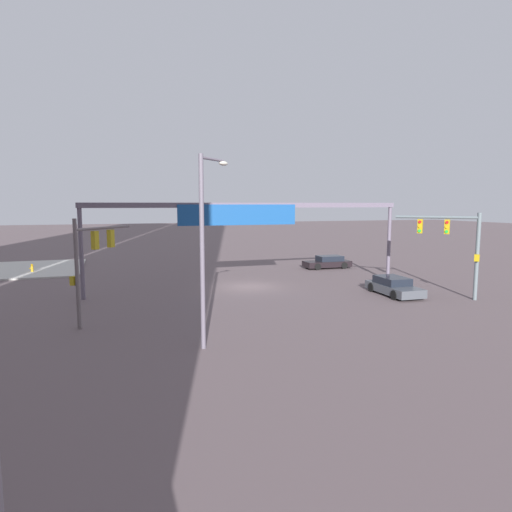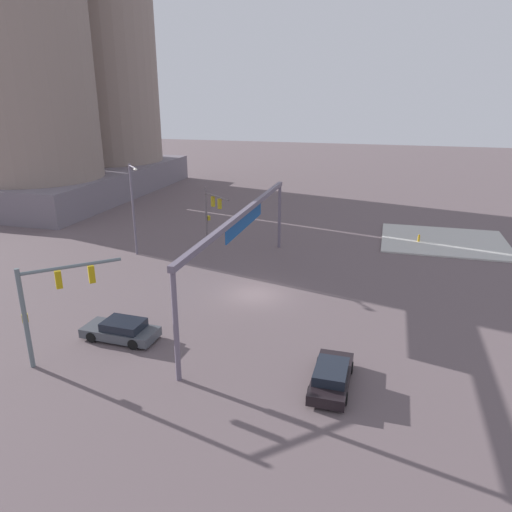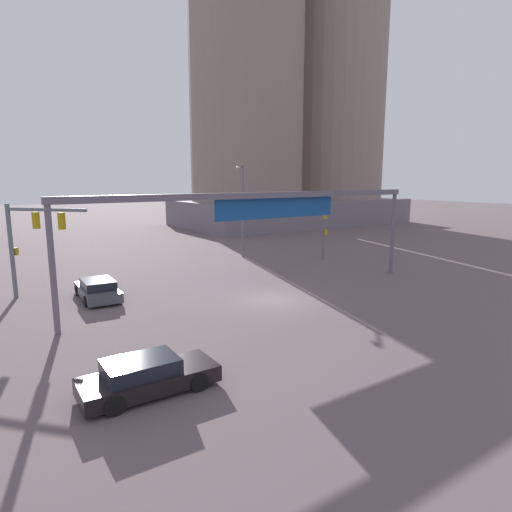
# 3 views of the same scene
# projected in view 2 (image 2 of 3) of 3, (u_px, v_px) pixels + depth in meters

# --- Properties ---
(ground_plane) EXTENTS (227.49, 227.49, 0.00)m
(ground_plane) POSITION_uv_depth(u_px,v_px,m) (256.00, 295.00, 34.79)
(ground_plane) COLOR #5F5053
(sidewalk_corner) EXTENTS (10.21, 11.90, 0.15)m
(sidewalk_corner) POSITION_uv_depth(u_px,v_px,m) (444.00, 241.00, 47.20)
(sidewalk_corner) COLOR #B7B6AF
(sidewalk_corner) RESTS_ON ground
(traffic_signal_near_corner) EXTENTS (3.72, 4.19, 5.62)m
(traffic_signal_near_corner) POSITION_uv_depth(u_px,v_px,m) (48.00, 296.00, 24.96)
(traffic_signal_near_corner) COLOR slate
(traffic_signal_near_corner) RESTS_ON ground
(traffic_signal_opposite_side) EXTENTS (3.03, 3.33, 5.47)m
(traffic_signal_opposite_side) POSITION_uv_depth(u_px,v_px,m) (212.00, 208.00, 45.20)
(traffic_signal_opposite_side) COLOR #675D60
(traffic_signal_opposite_side) RESTS_ON ground
(streetlamp_curved_arm) EXTENTS (1.67, 1.67, 8.21)m
(streetlamp_curved_arm) POSITION_uv_depth(u_px,v_px,m) (133.00, 204.00, 41.88)
(streetlamp_curved_arm) COLOR slate
(streetlamp_curved_arm) RESTS_ON ground
(overhead_sign_gantry) EXTENTS (23.52, 0.43, 6.26)m
(overhead_sign_gantry) POSITION_uv_depth(u_px,v_px,m) (244.00, 222.00, 33.51)
(overhead_sign_gantry) COLOR slate
(overhead_sign_gantry) RESTS_ON ground
(sedan_car_approaching) EXTENTS (4.52, 1.93, 1.21)m
(sedan_car_approaching) POSITION_uv_depth(u_px,v_px,m) (331.00, 376.00, 23.75)
(sedan_car_approaching) COLOR black
(sedan_car_approaching) RESTS_ON ground
(sedan_car_waiting_far) EXTENTS (2.12, 4.57, 1.21)m
(sedan_car_waiting_far) POSITION_uv_depth(u_px,v_px,m) (121.00, 330.00, 28.36)
(sedan_car_waiting_far) COLOR #454951
(sedan_car_waiting_far) RESTS_ON ground
(fire_hydrant_on_curb) EXTENTS (0.33, 0.22, 0.71)m
(fire_hydrant_on_curb) POSITION_uv_depth(u_px,v_px,m) (419.00, 238.00, 46.72)
(fire_hydrant_on_curb) COLOR gold
(fire_hydrant_on_curb) RESTS_ON sidewalk_corner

